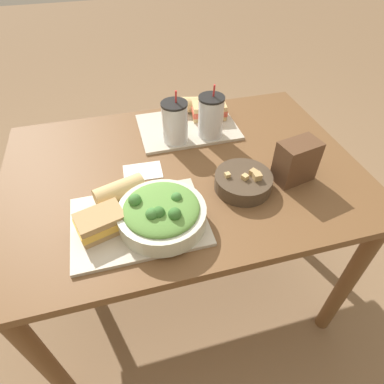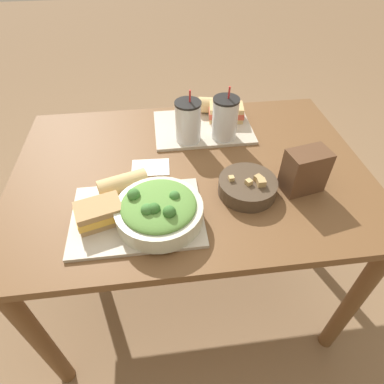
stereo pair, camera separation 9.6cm
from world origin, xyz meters
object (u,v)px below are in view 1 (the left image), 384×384
(drink_cup_red, at_px, (211,118))
(chip_bag, at_px, (296,161))
(salad_bowl, at_px, (162,213))
(sandwich_far, at_px, (209,110))
(baguette_far, at_px, (194,105))
(napkin_folded, at_px, (143,171))
(drink_cup_dark, at_px, (175,123))
(sandwich_near, at_px, (101,223))
(baguette_near, at_px, (120,191))
(soup_bowl, at_px, (243,181))

(drink_cup_red, bearing_deg, chip_bag, -57.79)
(salad_bowl, xyz_separation_m, drink_cup_red, (0.27, 0.41, 0.04))
(sandwich_far, relative_size, baguette_far, 1.18)
(baguette_far, bearing_deg, napkin_folded, 153.48)
(sandwich_far, relative_size, drink_cup_dark, 0.75)
(sandwich_near, height_order, chip_bag, chip_bag)
(salad_bowl, relative_size, napkin_folded, 1.87)
(baguette_far, bearing_deg, baguette_near, 155.10)
(salad_bowl, bearing_deg, baguette_far, 66.27)
(salad_bowl, height_order, drink_cup_dark, drink_cup_dark)
(baguette_near, bearing_deg, baguette_far, -56.01)
(baguette_near, height_order, drink_cup_dark, drink_cup_dark)
(soup_bowl, distance_m, chip_bag, 0.19)
(baguette_far, bearing_deg, drink_cup_dark, 159.46)
(salad_bowl, height_order, sandwich_near, salad_bowl)
(soup_bowl, relative_size, sandwich_far, 1.22)
(salad_bowl, distance_m, sandwich_far, 0.62)
(soup_bowl, bearing_deg, baguette_near, 174.07)
(sandwich_far, bearing_deg, baguette_far, 134.85)
(drink_cup_red, height_order, chip_bag, drink_cup_red)
(baguette_far, bearing_deg, sandwich_far, -129.51)
(drink_cup_red, bearing_deg, baguette_far, 93.81)
(salad_bowl, relative_size, soup_bowl, 1.37)
(sandwich_near, relative_size, sandwich_far, 1.00)
(sandwich_far, bearing_deg, drink_cup_red, -96.91)
(sandwich_far, relative_size, chip_bag, 1.06)
(baguette_near, xyz_separation_m, drink_cup_dark, (0.24, 0.27, 0.04))
(soup_bowl, bearing_deg, drink_cup_red, 92.79)
(baguette_near, height_order, drink_cup_red, drink_cup_red)
(drink_cup_red, xyz_separation_m, napkin_folded, (-0.30, -0.15, -0.09))
(sandwich_far, distance_m, baguette_far, 0.08)
(sandwich_near, bearing_deg, soup_bowl, -7.12)
(salad_bowl, relative_size, sandwich_near, 1.67)
(sandwich_near, bearing_deg, salad_bowl, -21.45)
(sandwich_far, height_order, baguette_far, baguette_far)
(sandwich_near, relative_size, baguette_near, 0.92)
(salad_bowl, bearing_deg, napkin_folded, 94.51)
(baguette_near, xyz_separation_m, napkin_folded, (0.09, 0.13, -0.04))
(sandwich_far, bearing_deg, chip_bag, -61.90)
(drink_cup_red, xyz_separation_m, chip_bag, (0.20, -0.31, -0.01))
(salad_bowl, height_order, drink_cup_red, drink_cup_red)
(baguette_near, bearing_deg, napkin_folded, -51.36)
(soup_bowl, bearing_deg, drink_cup_dark, 116.50)
(sandwich_near, xyz_separation_m, napkin_folded, (0.15, 0.24, -0.04))
(sandwich_far, height_order, drink_cup_dark, drink_cup_dark)
(baguette_near, distance_m, sandwich_far, 0.58)
(baguette_far, relative_size, napkin_folded, 0.95)
(soup_bowl, distance_m, baguette_far, 0.51)
(salad_bowl, distance_m, drink_cup_dark, 0.43)
(sandwich_near, bearing_deg, napkin_folded, 41.74)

